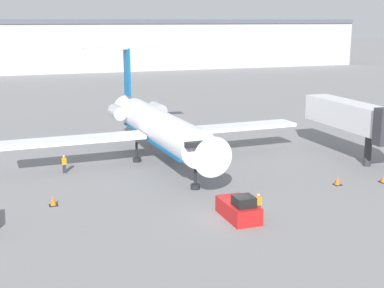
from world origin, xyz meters
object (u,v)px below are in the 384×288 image
(traffic_cone_left, at_px, (53,201))
(traffic_cone_mid, at_px, (384,179))
(airplane_main, at_px, (159,126))
(jet_bridge, at_px, (353,116))
(worker_by_wing, at_px, (64,164))
(pushback_tug, at_px, (239,209))
(traffic_cone_right, at_px, (338,181))
(worker_near_tug, at_px, (258,204))

(traffic_cone_left, distance_m, traffic_cone_mid, 28.10)
(airplane_main, bearing_deg, jet_bridge, -16.99)
(jet_bridge, bearing_deg, worker_by_wing, 170.47)
(pushback_tug, distance_m, worker_by_wing, 19.14)
(traffic_cone_right, height_order, traffic_cone_mid, traffic_cone_right)
(pushback_tug, relative_size, traffic_cone_left, 4.96)
(worker_near_tug, bearing_deg, worker_by_wing, 126.73)
(airplane_main, height_order, worker_near_tug, airplane_main)
(pushback_tug, height_order, worker_near_tug, pushback_tug)
(worker_near_tug, distance_m, traffic_cone_mid, 14.54)
(traffic_cone_right, bearing_deg, traffic_cone_left, 173.21)
(worker_by_wing, height_order, jet_bridge, jet_bridge)
(airplane_main, distance_m, traffic_cone_left, 15.31)
(airplane_main, xyz_separation_m, traffic_cone_mid, (16.59, -13.34, -3.35))
(traffic_cone_left, bearing_deg, pushback_tug, -30.52)
(pushback_tug, relative_size, worker_by_wing, 2.38)
(airplane_main, bearing_deg, pushback_tug, -86.75)
(traffic_cone_left, xyz_separation_m, jet_bridge, (29.93, 4.13, 4.06))
(pushback_tug, bearing_deg, worker_near_tug, 1.01)
(worker_near_tug, xyz_separation_m, jet_bridge, (16.11, 11.33, 3.59))
(airplane_main, distance_m, traffic_cone_right, 17.95)
(traffic_cone_left, relative_size, traffic_cone_right, 1.07)
(worker_near_tug, xyz_separation_m, traffic_cone_right, (9.78, 4.39, -0.50))
(pushback_tug, distance_m, traffic_cone_mid, 16.06)
(airplane_main, bearing_deg, worker_by_wing, -174.04)
(traffic_cone_right, distance_m, traffic_cone_mid, 4.33)
(worker_by_wing, xyz_separation_m, traffic_cone_right, (21.75, -11.65, -0.52))
(worker_near_tug, height_order, worker_by_wing, worker_by_wing)
(worker_by_wing, bearing_deg, traffic_cone_left, -101.83)
(pushback_tug, bearing_deg, airplane_main, 93.25)
(worker_near_tug, bearing_deg, pushback_tug, -178.99)
(worker_by_wing, distance_m, traffic_cone_left, 9.05)
(airplane_main, height_order, jet_bridge, airplane_main)
(airplane_main, relative_size, pushback_tug, 7.55)
(pushback_tug, distance_m, worker_near_tug, 1.58)
(pushback_tug, xyz_separation_m, worker_near_tug, (1.57, 0.03, 0.15))
(airplane_main, distance_m, worker_near_tug, 17.43)
(pushback_tug, bearing_deg, traffic_cone_left, 149.48)
(worker_near_tug, relative_size, jet_bridge, 0.13)
(airplane_main, relative_size, worker_by_wing, 17.99)
(pushback_tug, distance_m, traffic_cone_right, 12.18)
(jet_bridge, bearing_deg, traffic_cone_left, -172.15)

